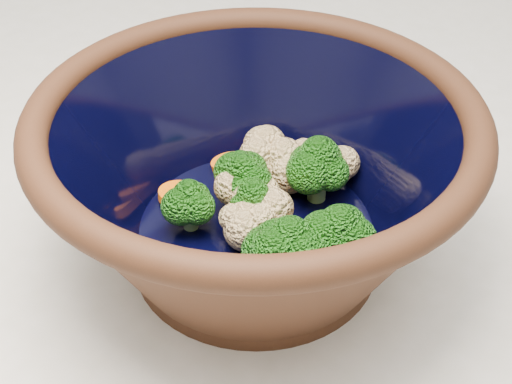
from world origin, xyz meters
TOP-DOWN VIEW (x-y plane):
  - mixing_bowl at (-0.04, 0.03)m, footprint 0.34×0.34m
  - vegetable_pile at (-0.03, 0.04)m, footprint 0.17×0.14m

SIDE VIEW (x-z plane):
  - vegetable_pile at x=-0.03m, z-range 0.93..0.98m
  - mixing_bowl at x=-0.04m, z-range 0.91..1.04m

